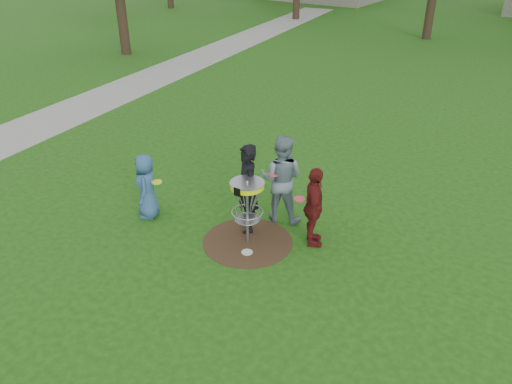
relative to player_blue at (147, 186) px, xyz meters
The scene contains 10 objects.
ground 2.49m from the player_blue, ahead, with size 100.00×100.00×0.00m, color #19470F.
dirt_patch 2.49m from the player_blue, ahead, with size 1.80×1.80×0.01m, color #47331E.
concrete_path 11.33m from the player_blue, 132.51° to the left, with size 2.20×40.00×0.02m, color #9E9E99.
player_blue is the anchor object (origin of this frame).
player_black 2.21m from the player_blue, 19.21° to the left, with size 0.69×0.45×1.88m, color black.
player_grey 2.86m from the player_blue, 31.17° to the left, with size 0.93×0.72×1.91m, color slate.
player_maroon 3.59m from the player_blue, 16.29° to the left, with size 0.96×0.40×1.64m, color #5C1615.
disc_on_grass 2.66m from the player_blue, ahead, with size 0.22×0.22×0.02m, color silver.
disc_golf_basket 2.40m from the player_blue, ahead, with size 0.66×0.67×1.38m.
held_discs 2.16m from the player_blue, 17.64° to the left, with size 3.15×1.37×0.31m.
Camera 1 is at (4.73, -6.80, 5.64)m, focal length 35.00 mm.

